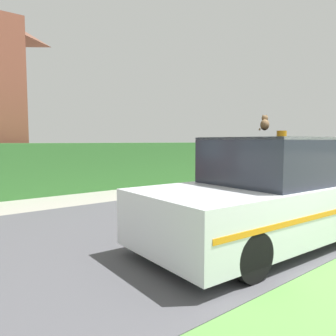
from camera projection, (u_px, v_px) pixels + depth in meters
road_strip at (178, 223)px, 6.44m from camera, size 28.00×5.70×0.01m
garden_hedge at (80, 167)px, 10.47m from camera, size 9.90×0.85×1.55m
police_car at (270, 193)px, 5.17m from camera, size 4.30×2.00×1.77m
cat at (265, 124)px, 5.11m from camera, size 0.30×0.23×0.26m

